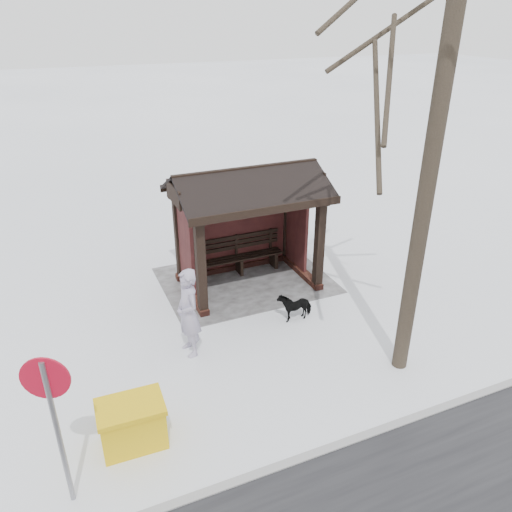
% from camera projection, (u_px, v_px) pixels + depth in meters
% --- Properties ---
extents(ground, '(120.00, 120.00, 0.00)m').
position_uv_depth(ground, '(248.00, 284.00, 12.83)').
color(ground, white).
rests_on(ground, ground).
extents(kerb, '(120.00, 0.15, 0.06)m').
position_uv_depth(kerb, '(375.00, 432.00, 8.29)').
color(kerb, gray).
rests_on(kerb, ground).
extents(trampled_patch, '(4.20, 3.20, 0.02)m').
position_uv_depth(trampled_patch, '(245.00, 280.00, 12.99)').
color(trampled_patch, gray).
rests_on(trampled_patch, ground).
extents(bus_shelter, '(3.60, 2.40, 3.09)m').
position_uv_depth(bus_shelter, '(245.00, 202.00, 12.00)').
color(bus_shelter, '#3A1A15').
rests_on(bus_shelter, ground).
extents(tree_near, '(3.42, 3.42, 9.03)m').
position_uv_depth(tree_near, '(453.00, 23.00, 7.18)').
color(tree_near, black).
rests_on(tree_near, ground).
extents(pedestrian, '(0.53, 0.73, 1.88)m').
position_uv_depth(pedestrian, '(188.00, 313.00, 9.86)').
color(pedestrian, '#9A92AB').
rests_on(pedestrian, ground).
extents(dog, '(0.78, 0.37, 0.65)m').
position_uv_depth(dog, '(295.00, 305.00, 11.28)').
color(dog, black).
rests_on(dog, ground).
extents(grit_bin, '(1.07, 0.75, 0.80)m').
position_uv_depth(grit_bin, '(132.00, 424.00, 7.93)').
color(grit_bin, gold).
rests_on(grit_bin, ground).
extents(road_sign, '(0.60, 0.26, 2.50)m').
position_uv_depth(road_sign, '(51.00, 403.00, 6.40)').
color(road_sign, gray).
rests_on(road_sign, ground).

